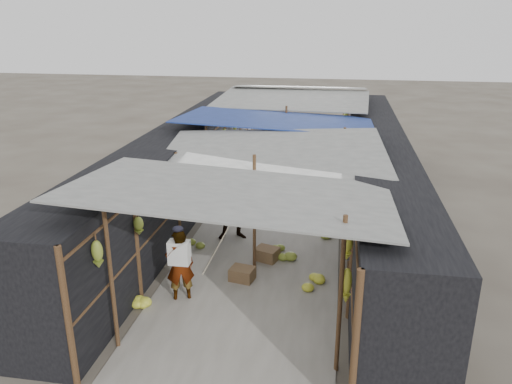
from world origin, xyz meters
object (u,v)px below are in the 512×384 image
Objects in this scene: black_basin at (336,206)px; shopper_blue at (236,204)px; vendor_seated at (322,185)px; crate_near at (242,274)px; vendor_elderly at (180,265)px.

shopper_blue reaches higher than black_basin.
shopper_blue is at bearing -134.77° from black_basin.
shopper_blue is 1.90× the size of vendor_seated.
crate_near reaches higher than black_basin.
shopper_blue reaches higher than crate_near.
crate_near is 2.25m from shopper_blue.
crate_near is 0.50× the size of vendor_seated.
black_basin is at bearing 30.21° from shopper_blue.
black_basin is 0.32× the size of shopper_blue.
crate_near is 1.49m from vendor_elderly.
vendor_elderly is 6.57m from vendor_seated.
vendor_seated reaches higher than black_basin.
black_basin is at bearing 22.35° from vendor_seated.
crate_near is 0.83× the size of black_basin.
black_basin is at bearing 79.18° from crate_near.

